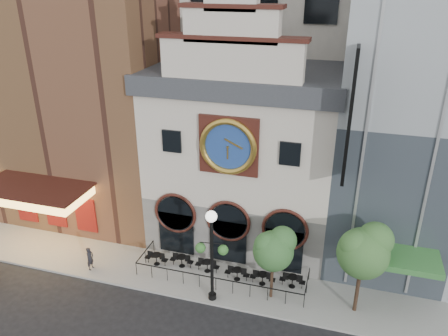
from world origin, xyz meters
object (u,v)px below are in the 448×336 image
bistro_0 (156,258)px  lamppost (212,246)px  bistro_5 (292,281)px  pedestrian (90,258)px  bistro_1 (182,260)px  bistro_3 (237,273)px  tree_left (274,248)px  bistro_2 (207,265)px  tree_right (365,249)px  bistro_4 (262,278)px

bistro_0 → lamppost: (4.56, -2.12, 3.19)m
bistro_5 → pedestrian: pedestrian is taller
bistro_1 → bistro_3: 3.84m
bistro_0 → bistro_1: size_ratio=1.00×
bistro_0 → bistro_5: 8.93m
bistro_3 → tree_left: bearing=-21.1°
bistro_0 → lamppost: bearing=-25.0°
bistro_3 → bistro_5: same height
bistro_2 → tree_right: (9.25, -0.94, 3.65)m
bistro_0 → bistro_5: (8.93, 0.27, 0.00)m
bistro_2 → bistro_5: (5.47, 0.03, 0.00)m
lamppost → bistro_5: bearing=21.3°
bistro_1 → tree_left: (6.21, -1.20, 2.97)m
bistro_1 → bistro_4: 5.45m
bistro_0 → bistro_4: size_ratio=1.00×
bistro_5 → bistro_4: bearing=-171.5°
bistro_0 → tree_left: bearing=-6.8°
bistro_5 → bistro_1: bearing=-180.0°
tree_left → tree_right: bearing=2.8°
bistro_3 → lamppost: size_ratio=0.27×
bistro_0 → tree_right: size_ratio=0.28×
bistro_1 → lamppost: 4.91m
bistro_0 → bistro_2: 3.47m
bistro_0 → tree_right: tree_right is taller
bistro_3 → bistro_4: (1.61, 0.02, 0.00)m
bistro_2 → lamppost: lamppost is taller
tree_left → tree_right: (4.81, 0.23, 0.68)m
bistro_2 → bistro_3: bearing=-7.0°
bistro_2 → lamppost: (1.10, -2.35, 3.19)m
bistro_2 → tree_right: tree_right is taller
tree_left → bistro_3: bearing=158.9°
bistro_3 → tree_right: (7.19, -0.69, 3.65)m
bistro_5 → pedestrian: (-12.82, -1.91, 0.33)m
bistro_1 → bistro_2: (1.78, -0.03, 0.00)m
bistro_1 → bistro_4: size_ratio=1.00×
pedestrian → bistro_1: bearing=-67.6°
bistro_4 → tree_right: tree_right is taller
bistro_1 → pedestrian: size_ratio=0.99×
bistro_1 → lamppost: size_ratio=0.27×
bistro_5 → tree_left: bearing=-130.7°
tree_left → tree_right: 4.87m
bistro_2 → tree_left: size_ratio=0.34×
bistro_0 → bistro_3: bearing=-0.2°
bistro_2 → lamppost: bearing=-65.0°
bistro_4 → pedestrian: (-11.02, -1.65, 0.33)m
bistro_1 → bistro_2: 1.78m
bistro_3 → tree_left: (2.38, -0.92, 2.97)m
bistro_2 → lamppost: 4.12m
lamppost → tree_right: lamppost is taller
bistro_0 → pedestrian: 4.24m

